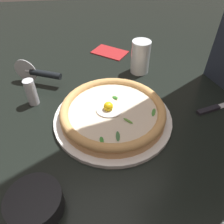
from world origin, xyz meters
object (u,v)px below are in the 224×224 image
(pizza, at_px, (112,112))
(pepper_shaker, at_px, (31,92))
(pizza_cutter, at_px, (40,73))
(drinking_glass, at_px, (140,59))
(table_knife, at_px, (217,107))
(side_bowl, at_px, (35,203))
(folded_napkin, at_px, (110,52))

(pizza, distance_m, pepper_shaker, 0.25)
(pizza_cutter, distance_m, drinking_glass, 0.35)
(pizza_cutter, relative_size, table_knife, 0.80)
(side_bowl, distance_m, drinking_glass, 0.57)
(side_bowl, height_order, drinking_glass, drinking_glass)
(pizza, xyz_separation_m, pizza_cutter, (0.22, -0.21, 0.01))
(pizza, distance_m, pizza_cutter, 0.30)
(table_knife, distance_m, pepper_shaker, 0.56)
(pizza, relative_size, folded_napkin, 2.10)
(folded_napkin, bearing_deg, table_knife, 125.89)
(pizza_cutter, bearing_deg, pizza, 136.07)
(side_bowl, bearing_deg, table_knife, -153.80)
(drinking_glass, bearing_deg, folded_napkin, -59.96)
(pepper_shaker, bearing_deg, drinking_glass, -158.78)
(drinking_glass, height_order, pepper_shaker, drinking_glass)
(folded_napkin, bearing_deg, pizza, 84.37)
(pizza_cutter, relative_size, drinking_glass, 1.38)
(folded_napkin, bearing_deg, drinking_glass, 120.04)
(pizza, bearing_deg, side_bowl, 52.21)
(pizza_cutter, height_order, drinking_glass, drinking_glass)
(side_bowl, height_order, pepper_shaker, pepper_shaker)
(pizza_cutter, bearing_deg, drinking_glass, -174.17)
(pizza_cutter, bearing_deg, folded_napkin, -142.97)
(pizza, xyz_separation_m, folded_napkin, (-0.04, -0.41, -0.03))
(side_bowl, xyz_separation_m, folded_napkin, (-0.22, -0.64, -0.02))
(drinking_glass, bearing_deg, table_knife, 129.49)
(table_knife, height_order, drinking_glass, drinking_glass)
(pizza, height_order, pepper_shaker, pepper_shaker)
(folded_napkin, relative_size, pepper_shaker, 1.67)
(folded_napkin, bearing_deg, side_bowl, 71.01)
(side_bowl, bearing_deg, folded_napkin, -108.99)
(pepper_shaker, bearing_deg, side_bowl, 98.72)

